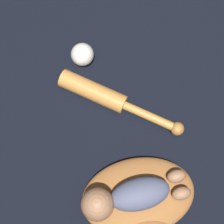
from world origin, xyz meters
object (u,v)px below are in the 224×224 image
object	(u,v)px
baby_figure	(127,197)
baseball_glove	(139,202)
baseball_bat	(107,97)
baseball	(82,55)

from	to	relation	value
baby_figure	baseball_glove	bearing A→B (deg)	137.04
baseball_bat	baseball	size ratio (longest dim) A/B	4.87
baseball_glove	baseball	bearing A→B (deg)	-99.58
baseball	baseball_glove	bearing A→B (deg)	80.42
baby_figure	baseball	distance (m)	0.50
baby_figure	baseball_bat	distance (m)	0.34
baseball_bat	baseball	xyz separation A→B (m)	(-0.00, -0.17, 0.01)
baseball_bat	baseball	bearing A→B (deg)	-91.27
baby_figure	baseball_bat	size ratio (longest dim) A/B	0.83
baseball_glove	baby_figure	xyz separation A→B (m)	(0.03, -0.03, 0.07)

